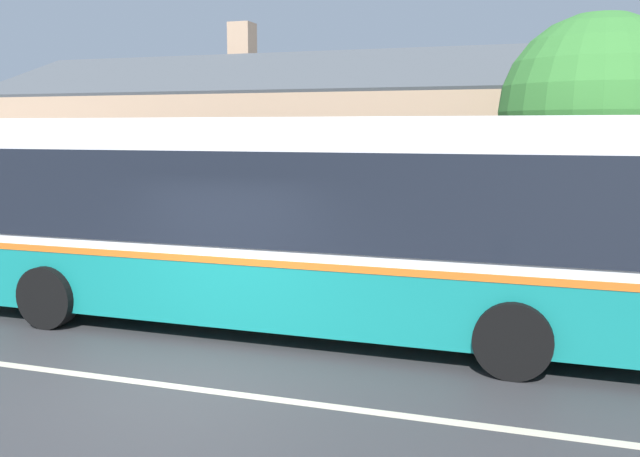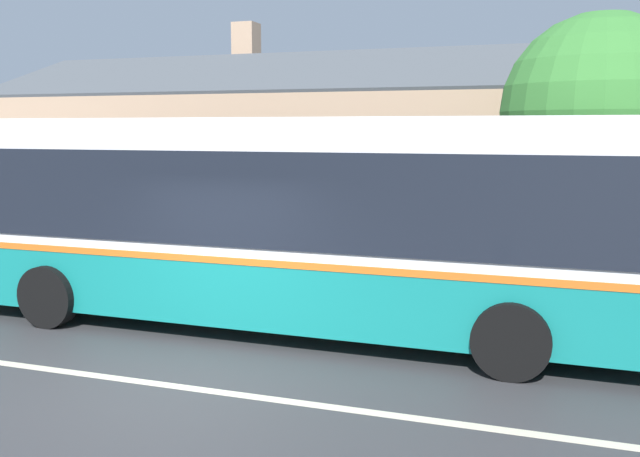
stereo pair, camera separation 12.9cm
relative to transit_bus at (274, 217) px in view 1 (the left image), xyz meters
The scene contains 7 objects.
ground_plane 3.41m from the transit_bus, 93.99° to the right, with size 300.00×300.00×0.00m, color #38383A.
sidewalk_far 3.54m from the transit_bus, 93.74° to the left, with size 60.00×3.00×0.15m, color #9E9E99.
lane_divider_stripe 3.41m from the transit_bus, 93.99° to the right, with size 60.00×0.16×0.01m, color beige.
community_building 9.82m from the transit_bus, 78.70° to the left, with size 26.82×8.22×6.39m.
transit_bus is the anchor object (origin of this frame).
bench_by_building 6.69m from the transit_bus, 151.96° to the left, with size 1.89×0.51×0.94m.
street_tree_primary 6.53m from the transit_bus, 38.08° to the left, with size 3.62×3.56×5.24m.
Camera 1 is at (4.42, -7.41, 3.15)m, focal length 40.00 mm.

